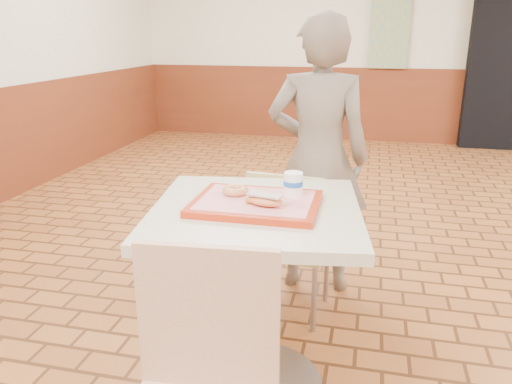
% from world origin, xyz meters
% --- Properties ---
extents(promo_poster, '(0.50, 0.03, 1.20)m').
position_xyz_m(promo_poster, '(-0.60, 4.94, 1.60)').
color(promo_poster, gray).
rests_on(promo_poster, wainscot_band).
extents(main_table, '(0.79, 0.79, 0.84)m').
position_xyz_m(main_table, '(-1.16, -0.39, 0.56)').
color(main_table, '#BEB999').
rests_on(main_table, ground).
extents(chair_main_back, '(0.42, 0.42, 0.83)m').
position_xyz_m(chair_main_back, '(-1.13, 0.21, 0.46)').
color(chair_main_back, tan).
rests_on(chair_main_back, ground).
extents(customer, '(0.60, 0.42, 1.59)m').
position_xyz_m(customer, '(-1.03, 0.62, 0.79)').
color(customer, '#726658').
rests_on(customer, ground).
extents(serving_tray, '(0.48, 0.37, 0.03)m').
position_xyz_m(serving_tray, '(-1.16, -0.39, 0.85)').
color(serving_tray, '#AE270D').
rests_on(serving_tray, main_table).
extents(ring_donut, '(0.10, 0.10, 0.03)m').
position_xyz_m(ring_donut, '(-1.26, -0.34, 0.88)').
color(ring_donut, '#C77E48').
rests_on(ring_donut, serving_tray).
extents(long_john_donut, '(0.16, 0.10, 0.05)m').
position_xyz_m(long_john_donut, '(-1.12, -0.45, 0.89)').
color(long_john_donut, '#D6743E').
rests_on(long_john_donut, serving_tray).
extents(paper_cup, '(0.08, 0.08, 0.09)m').
position_xyz_m(paper_cup, '(-1.03, -0.31, 0.92)').
color(paper_cup, white).
rests_on(paper_cup, serving_tray).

